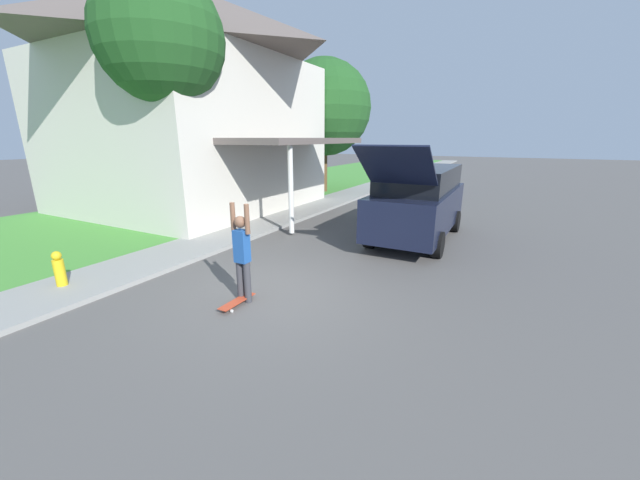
{
  "coord_description": "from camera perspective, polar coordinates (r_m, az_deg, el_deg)",
  "views": [
    {
      "loc": [
        3.97,
        -5.4,
        2.97
      ],
      "look_at": [
        0.57,
        0.98,
        0.9
      ],
      "focal_mm": 20.0,
      "sensor_mm": 36.0,
      "label": 1
    }
  ],
  "objects": [
    {
      "name": "ground_plane",
      "position": [
        7.33,
        -7.63,
        -8.07
      ],
      "size": [
        120.0,
        120.0,
        0.0
      ],
      "primitive_type": "plane",
      "color": "#54514F"
    },
    {
      "name": "lawn",
      "position": [
        16.79,
        -18.13,
        5.14
      ],
      "size": [
        10.0,
        80.0,
        0.08
      ],
      "color": "#478E38",
      "rests_on": "ground_plane"
    },
    {
      "name": "sidewalk",
      "position": [
        13.99,
        -5.43,
        3.87
      ],
      "size": [
        1.8,
        80.0,
        0.1
      ],
      "color": "gray",
      "rests_on": "ground_plane"
    },
    {
      "name": "house",
      "position": [
        16.85,
        -20.5,
        20.54
      ],
      "size": [
        11.25,
        9.45,
        8.67
      ],
      "color": "beige",
      "rests_on": "lawn"
    },
    {
      "name": "lawn_tree_near",
      "position": [
        12.0,
        -24.18,
        27.17
      ],
      "size": [
        3.49,
        3.49,
        7.27
      ],
      "color": "brown",
      "rests_on": "lawn"
    },
    {
      "name": "lawn_tree_far",
      "position": [
        20.25,
        0.68,
        20.33
      ],
      "size": [
        4.98,
        4.98,
        6.93
      ],
      "color": "brown",
      "rests_on": "lawn"
    },
    {
      "name": "suv_parked",
      "position": [
        11.06,
        15.47,
        6.05
      ],
      "size": [
        2.08,
        5.6,
        2.84
      ],
      "color": "black",
      "rests_on": "ground_plane"
    },
    {
      "name": "car_down_street",
      "position": [
        21.42,
        15.04,
        9.28
      ],
      "size": [
        1.95,
        4.28,
        1.37
      ],
      "color": "navy",
      "rests_on": "ground_plane"
    },
    {
      "name": "skateboarder",
      "position": [
        6.64,
        -12.36,
        -1.99
      ],
      "size": [
        0.41,
        0.22,
        1.87
      ],
      "color": "#38383D",
      "rests_on": "ground_plane"
    },
    {
      "name": "skateboard",
      "position": [
        6.81,
        -13.08,
        -9.56
      ],
      "size": [
        0.21,
        0.83,
        0.1
      ],
      "color": "#B73D23",
      "rests_on": "ground_plane"
    },
    {
      "name": "fire_hydrant",
      "position": [
        8.86,
        -36.26,
        -3.77
      ],
      "size": [
        0.2,
        0.2,
        0.72
      ],
      "color": "gold",
      "rests_on": "sidewalk"
    }
  ]
}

